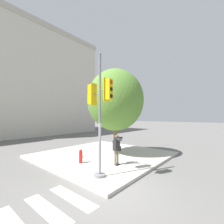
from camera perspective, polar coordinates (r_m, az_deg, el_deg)
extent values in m
plane|color=slate|center=(6.49, -2.11, -27.32)|extent=(160.00, 160.00, 0.00)
cube|color=#BCB7AD|center=(11.14, -3.52, -15.93)|extent=(8.00, 8.00, 0.15)
cube|color=silver|center=(6.13, -15.06, -28.84)|extent=(0.47, 2.23, 0.01)
cube|color=silver|center=(5.72, -23.66, -30.87)|extent=(0.47, 2.23, 0.01)
cylinder|color=slate|center=(7.19, -4.73, -22.86)|extent=(0.51, 0.51, 0.12)
cylinder|color=slate|center=(6.71, -4.67, -0.58)|extent=(0.11, 0.11, 5.33)
sphere|color=slate|center=(7.29, -4.61, 21.21)|extent=(0.12, 0.12, 0.12)
cylinder|color=slate|center=(6.91, -6.03, 6.82)|extent=(0.09, 0.30, 0.05)
cube|color=#E5B70C|center=(7.07, -7.77, 6.63)|extent=(0.33, 0.28, 0.90)
cube|color=#E5B70C|center=(6.99, -6.92, 6.72)|extent=(0.42, 0.09, 1.02)
cylinder|color=red|center=(7.20, -8.61, 8.90)|extent=(0.17, 0.06, 0.17)
cylinder|color=black|center=(7.15, -8.62, 6.53)|extent=(0.17, 0.06, 0.17)
cylinder|color=black|center=(7.12, -8.63, 4.14)|extent=(0.17, 0.06, 0.17)
cylinder|color=slate|center=(6.70, -3.21, 8.40)|extent=(0.10, 0.30, 0.05)
cube|color=#E5B70C|center=(6.56, -1.23, 8.62)|extent=(0.34, 0.29, 0.90)
cube|color=#E5B70C|center=(6.63, -2.22, 8.51)|extent=(0.42, 0.09, 1.02)
cylinder|color=red|center=(6.55, -0.20, 11.31)|extent=(0.17, 0.06, 0.17)
cylinder|color=black|center=(6.49, -0.20, 8.73)|extent=(0.17, 0.06, 0.17)
cylinder|color=black|center=(6.44, -0.20, 6.10)|extent=(0.17, 0.06, 0.17)
cube|color=black|center=(8.60, 1.59, -19.53)|extent=(0.09, 0.24, 0.05)
cube|color=black|center=(8.75, 2.45, -19.21)|extent=(0.09, 0.24, 0.05)
cylinder|color=#6B6051|center=(8.53, 1.26, -17.06)|extent=(0.11, 0.11, 0.80)
cylinder|color=#6B6051|center=(8.68, 2.12, -16.78)|extent=(0.11, 0.11, 0.80)
cube|color=#232326|center=(8.46, 1.69, -12.46)|extent=(0.40, 0.22, 0.56)
sphere|color=brown|center=(8.38, 1.68, -9.43)|extent=(0.22, 0.22, 0.22)
cube|color=black|center=(8.20, 3.41, -9.74)|extent=(0.12, 0.10, 0.09)
cylinder|color=black|center=(8.16, 3.81, -9.78)|extent=(0.06, 0.08, 0.06)
cylinder|color=#232326|center=(8.21, 1.87, -10.26)|extent=(0.23, 0.35, 0.23)
cylinder|color=#232326|center=(8.42, 3.02, -10.05)|extent=(0.23, 0.35, 0.23)
cube|color=black|center=(8.73, 2.75, -13.68)|extent=(0.10, 0.20, 0.26)
cylinder|color=brown|center=(10.72, 1.30, -9.41)|extent=(0.26, 0.26, 2.45)
ellipsoid|color=#568433|center=(10.69, 1.29, 4.64)|extent=(3.98, 3.98, 4.38)
cylinder|color=red|center=(9.13, -11.86, -16.58)|extent=(0.20, 0.20, 0.62)
sphere|color=red|center=(9.04, -11.84, -14.32)|extent=(0.18, 0.18, 0.18)
cylinder|color=red|center=(9.01, -11.33, -16.32)|extent=(0.09, 0.06, 0.09)
cube|color=beige|center=(30.03, -27.38, 8.13)|extent=(17.20, 12.72, 15.74)
cube|color=#B2AD9E|center=(32.47, -27.15, 22.67)|extent=(17.40, 12.92, 0.80)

